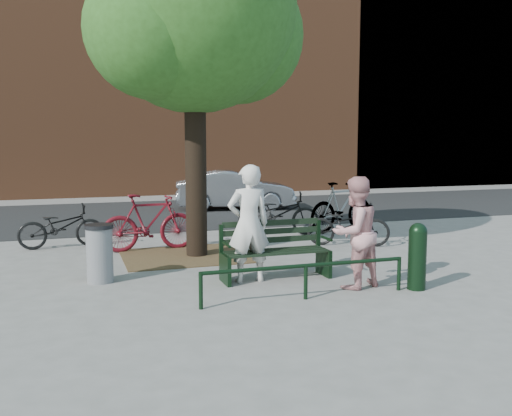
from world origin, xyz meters
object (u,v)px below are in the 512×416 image
object	(u,v)px
person_left	(249,224)
bollard	(417,254)
park_bench	(274,249)
bicycle_c	(348,224)
person_right	(355,233)
parked_car	(235,190)
litter_bin	(100,253)

from	to	relation	value
person_left	bollard	world-z (taller)	person_left
person_left	park_bench	bearing A→B (deg)	-168.32
park_bench	bicycle_c	bearing A→B (deg)	41.09
person_left	person_right	world-z (taller)	person_left
person_left	bollard	bearing A→B (deg)	152.06
park_bench	person_right	size ratio (longest dim) A/B	1.03
park_bench	bollard	distance (m)	2.22
person_right	parked_car	size ratio (longest dim) A/B	0.45
person_right	parked_car	xyz separation A→B (m)	(0.95, 9.70, -0.23)
bollard	bicycle_c	distance (m)	3.50
person_left	bicycle_c	xyz separation A→B (m)	(2.89, 2.21, -0.47)
person_left	bicycle_c	world-z (taller)	person_left
bicycle_c	park_bench	bearing A→B (deg)	157.65
park_bench	parked_car	xyz separation A→B (m)	(1.90, 8.77, 0.13)
bollard	litter_bin	world-z (taller)	bollard
person_right	bollard	distance (m)	0.97
parked_car	bollard	bearing A→B (deg)	-170.67
park_bench	parked_car	distance (m)	8.97
park_bench	bicycle_c	distance (m)	3.23
bicycle_c	person_left	bearing A→B (deg)	153.95
person_right	parked_car	bearing A→B (deg)	-111.76
person_left	litter_bin	xyz separation A→B (m)	(-2.22, 0.71, -0.46)
bollard	litter_bin	xyz separation A→B (m)	(-4.46, 1.94, -0.07)
litter_bin	bollard	bearing A→B (deg)	-23.48
bollard	bicycle_c	xyz separation A→B (m)	(0.65, 3.44, -0.09)
bollard	parked_car	distance (m)	10.09
bicycle_c	parked_car	bearing A→B (deg)	31.13
person_right	parked_car	world-z (taller)	person_right
litter_bin	bicycle_c	size ratio (longest dim) A/B	0.53
person_right	bollard	size ratio (longest dim) A/B	1.68
bollard	parked_car	bearing A→B (deg)	89.32
person_right	bicycle_c	xyz separation A→B (m)	(1.48, 3.05, -0.39)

